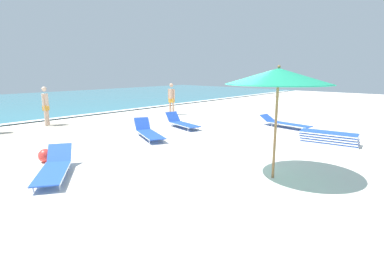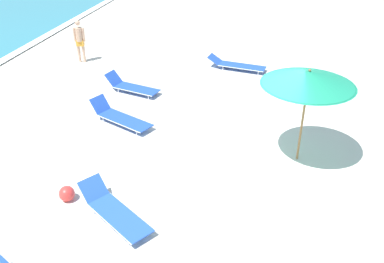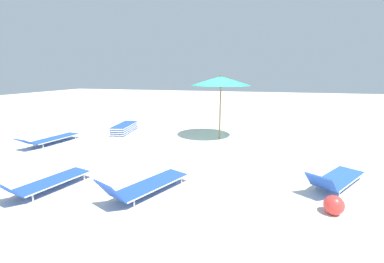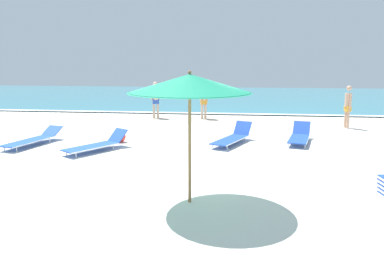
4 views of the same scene
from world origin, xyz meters
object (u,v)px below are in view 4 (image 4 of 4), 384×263
at_px(beach_ball, 120,137).
at_px(sun_lounger_mid_beach_solo, 33,139).
at_px(sun_lounger_under_umbrella, 97,144).
at_px(sun_lounger_near_water_right, 299,136).
at_px(beachgoer_shoreline_child, 204,98).
at_px(beach_umbrella, 190,84).
at_px(beachgoer_strolling_adult, 156,98).
at_px(beachgoer_wading_adult, 348,104).
at_px(sun_lounger_beside_umbrella, 232,137).

bearing_deg(beach_ball, sun_lounger_mid_beach_solo, -164.32).
bearing_deg(sun_lounger_under_umbrella, sun_lounger_near_water_right, 51.01).
bearing_deg(beachgoer_shoreline_child, beach_umbrella, -125.86).
relative_size(sun_lounger_under_umbrella, sun_lounger_near_water_right, 1.00).
xyz_separation_m(beachgoer_shoreline_child, beachgoer_strolling_adult, (-2.34, -0.07, 0.00)).
xyz_separation_m(beachgoer_wading_adult, beachgoer_strolling_adult, (-8.47, 1.74, 0.00)).
relative_size(beach_umbrella, sun_lounger_under_umbrella, 1.24).
relative_size(sun_lounger_near_water_right, sun_lounger_mid_beach_solo, 0.87).
distance_m(sun_lounger_under_umbrella, sun_lounger_beside_umbrella, 4.45).
xyz_separation_m(sun_lounger_mid_beach_solo, beachgoer_strolling_adult, (2.81, 6.29, 0.80)).
distance_m(sun_lounger_mid_beach_solo, beachgoer_strolling_adult, 6.93).
relative_size(beachgoer_wading_adult, beachgoer_strolling_adult, 1.00).
bearing_deg(beach_umbrella, beach_ball, 120.44).
relative_size(sun_lounger_under_umbrella, beach_ball, 5.61).
relative_size(sun_lounger_beside_umbrella, beachgoer_wading_adult, 1.27).
distance_m(sun_lounger_under_umbrella, beachgoer_strolling_adult, 6.90).
bearing_deg(beachgoer_strolling_adult, beachgoer_shoreline_child, -22.00).
distance_m(beach_umbrella, sun_lounger_beside_umbrella, 5.88).
height_order(sun_lounger_mid_beach_solo, beachgoer_strolling_adult, beachgoer_strolling_adult).
bearing_deg(beachgoer_strolling_adult, beach_umbrella, -98.01).
bearing_deg(sun_lounger_under_umbrella, beachgoer_shoreline_child, 102.27).
xyz_separation_m(sun_lounger_near_water_right, beachgoer_strolling_adult, (-6.07, 4.84, 0.78)).
height_order(sun_lounger_near_water_right, beachgoer_strolling_adult, beachgoer_strolling_adult).
bearing_deg(sun_lounger_mid_beach_solo, beach_umbrella, -23.37).
height_order(sun_lounger_near_water_right, beach_ball, sun_lounger_near_water_right).
bearing_deg(beachgoer_wading_adult, sun_lounger_beside_umbrella, -65.01).
bearing_deg(sun_lounger_mid_beach_solo, sun_lounger_beside_umbrella, 22.48).
relative_size(sun_lounger_under_umbrella, sun_lounger_beside_umbrella, 0.93).
relative_size(beach_umbrella, sun_lounger_mid_beach_solo, 1.08).
bearing_deg(sun_lounger_under_umbrella, beachgoer_strolling_adult, 120.54).
xyz_separation_m(beach_umbrella, sun_lounger_mid_beach_solo, (-5.82, 4.45, -2.14)).
bearing_deg(sun_lounger_near_water_right, sun_lounger_beside_umbrella, -154.58).
distance_m(sun_lounger_near_water_right, sun_lounger_mid_beach_solo, 8.99).
relative_size(beachgoer_wading_adult, beach_ball, 4.73).
distance_m(sun_lounger_under_umbrella, beach_ball, 1.37).
relative_size(sun_lounger_beside_umbrella, beach_ball, 6.02).
relative_size(sun_lounger_mid_beach_solo, beachgoer_strolling_adult, 1.36).
relative_size(sun_lounger_under_umbrella, beachgoer_shoreline_child, 1.19).
bearing_deg(sun_lounger_mid_beach_solo, beach_ball, 29.69).
bearing_deg(beach_ball, beach_umbrella, -59.56).
height_order(sun_lounger_beside_umbrella, beachgoer_shoreline_child, beachgoer_shoreline_child).
height_order(beachgoer_shoreline_child, beach_ball, beachgoer_shoreline_child).
height_order(beachgoer_wading_adult, beachgoer_strolling_adult, same).
distance_m(sun_lounger_mid_beach_solo, beachgoer_wading_adult, 12.19).
relative_size(sun_lounger_near_water_right, beachgoer_wading_adult, 1.19).
relative_size(beachgoer_shoreline_child, beach_ball, 4.73).
relative_size(sun_lounger_beside_umbrella, sun_lounger_near_water_right, 1.07).
xyz_separation_m(beachgoer_wading_adult, beach_ball, (-8.52, -3.78, -0.81)).
distance_m(sun_lounger_beside_umbrella, beachgoer_shoreline_child, 5.62).
height_order(sun_lounger_near_water_right, beachgoer_wading_adult, beachgoer_wading_adult).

